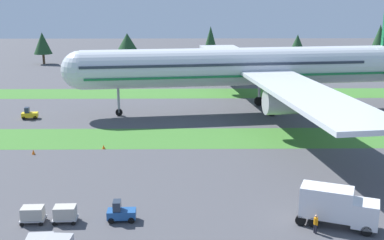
{
  "coord_description": "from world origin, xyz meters",
  "views": [
    {
      "loc": [
        5.21,
        -30.08,
        20.13
      ],
      "look_at": [
        6.0,
        31.74,
        4.0
      ],
      "focal_mm": 45.1,
      "sensor_mm": 36.0,
      "label": 1
    }
  ],
  "objects_px": {
    "ground_crew_marshaller": "(316,223)",
    "taxiway_marker_1": "(33,152)",
    "catering_truck": "(337,206)",
    "taxiway_marker_0": "(104,147)",
    "cargo_dolly_lead": "(65,213)",
    "baggage_tug": "(121,213)",
    "airliner": "(254,66)",
    "pushback_tractor": "(29,114)",
    "cargo_dolly_second": "(33,214)"
  },
  "relations": [
    {
      "from": "ground_crew_marshaller",
      "to": "taxiway_marker_1",
      "type": "bearing_deg",
      "value": 35.05
    },
    {
      "from": "taxiway_marker_1",
      "to": "catering_truck",
      "type": "bearing_deg",
      "value": -31.56
    },
    {
      "from": "taxiway_marker_0",
      "to": "cargo_dolly_lead",
      "type": "bearing_deg",
      "value": -89.75
    },
    {
      "from": "cargo_dolly_lead",
      "to": "catering_truck",
      "type": "distance_m",
      "value": 24.45
    },
    {
      "from": "cargo_dolly_lead",
      "to": "ground_crew_marshaller",
      "type": "height_order",
      "value": "ground_crew_marshaller"
    },
    {
      "from": "taxiway_marker_0",
      "to": "taxiway_marker_1",
      "type": "distance_m",
      "value": 9.02
    },
    {
      "from": "baggage_tug",
      "to": "taxiway_marker_0",
      "type": "relative_size",
      "value": 4.71
    },
    {
      "from": "airliner",
      "to": "taxiway_marker_1",
      "type": "distance_m",
      "value": 40.32
    },
    {
      "from": "airliner",
      "to": "ground_crew_marshaller",
      "type": "relative_size",
      "value": 46.41
    },
    {
      "from": "pushback_tractor",
      "to": "ground_crew_marshaller",
      "type": "relative_size",
      "value": 1.58
    },
    {
      "from": "catering_truck",
      "to": "pushback_tractor",
      "type": "bearing_deg",
      "value": -112.81
    },
    {
      "from": "airliner",
      "to": "catering_truck",
      "type": "bearing_deg",
      "value": 174.34
    },
    {
      "from": "catering_truck",
      "to": "baggage_tug",
      "type": "bearing_deg",
      "value": -71.87
    },
    {
      "from": "taxiway_marker_1",
      "to": "baggage_tug",
      "type": "bearing_deg",
      "value": -54.16
    },
    {
      "from": "cargo_dolly_second",
      "to": "pushback_tractor",
      "type": "distance_m",
      "value": 39.96
    },
    {
      "from": "ground_crew_marshaller",
      "to": "taxiway_marker_1",
      "type": "relative_size",
      "value": 2.57
    },
    {
      "from": "baggage_tug",
      "to": "ground_crew_marshaller",
      "type": "distance_m",
      "value": 17.41
    },
    {
      "from": "cargo_dolly_lead",
      "to": "catering_truck",
      "type": "bearing_deg",
      "value": 85.33
    },
    {
      "from": "pushback_tractor",
      "to": "taxiway_marker_0",
      "type": "distance_m",
      "value": 22.21
    },
    {
      "from": "ground_crew_marshaller",
      "to": "taxiway_marker_0",
      "type": "bearing_deg",
      "value": 23.01
    },
    {
      "from": "cargo_dolly_second",
      "to": "catering_truck",
      "type": "distance_m",
      "value": 27.34
    },
    {
      "from": "baggage_tug",
      "to": "catering_truck",
      "type": "height_order",
      "value": "catering_truck"
    },
    {
      "from": "cargo_dolly_lead",
      "to": "taxiway_marker_0",
      "type": "height_order",
      "value": "cargo_dolly_lead"
    },
    {
      "from": "catering_truck",
      "to": "ground_crew_marshaller",
      "type": "distance_m",
      "value": 2.75
    },
    {
      "from": "cargo_dolly_second",
      "to": "taxiway_marker_0",
      "type": "xyz_separation_m",
      "value": [
        2.8,
        21.71,
        -0.64
      ]
    },
    {
      "from": "cargo_dolly_second",
      "to": "taxiway_marker_1",
      "type": "bearing_deg",
      "value": -165.28
    },
    {
      "from": "airliner",
      "to": "catering_truck",
      "type": "height_order",
      "value": "airliner"
    },
    {
      "from": "airliner",
      "to": "pushback_tractor",
      "type": "distance_m",
      "value": 39.03
    },
    {
      "from": "catering_truck",
      "to": "ground_crew_marshaller",
      "type": "bearing_deg",
      "value": -36.24
    },
    {
      "from": "cargo_dolly_lead",
      "to": "ground_crew_marshaller",
      "type": "xyz_separation_m",
      "value": [
        22.23,
        -2.4,
        0.03
      ]
    },
    {
      "from": "pushback_tractor",
      "to": "ground_crew_marshaller",
      "type": "height_order",
      "value": "pushback_tractor"
    },
    {
      "from": "baggage_tug",
      "to": "cargo_dolly_second",
      "type": "height_order",
      "value": "baggage_tug"
    },
    {
      "from": "catering_truck",
      "to": "ground_crew_marshaller",
      "type": "height_order",
      "value": "catering_truck"
    },
    {
      "from": "catering_truck",
      "to": "taxiway_marker_1",
      "type": "distance_m",
      "value": 39.05
    },
    {
      "from": "pushback_tractor",
      "to": "ground_crew_marshaller",
      "type": "xyz_separation_m",
      "value": [
        37.36,
        -40.34,
        0.13
      ]
    },
    {
      "from": "baggage_tug",
      "to": "taxiway_marker_1",
      "type": "distance_m",
      "value": 23.67
    },
    {
      "from": "taxiway_marker_0",
      "to": "taxiway_marker_1",
      "type": "bearing_deg",
      "value": -165.75
    },
    {
      "from": "catering_truck",
      "to": "pushback_tractor",
      "type": "height_order",
      "value": "catering_truck"
    },
    {
      "from": "airliner",
      "to": "pushback_tractor",
      "type": "relative_size",
      "value": 29.37
    },
    {
      "from": "catering_truck",
      "to": "pushback_tractor",
      "type": "relative_size",
      "value": 2.66
    },
    {
      "from": "cargo_dolly_lead",
      "to": "catering_truck",
      "type": "height_order",
      "value": "catering_truck"
    },
    {
      "from": "baggage_tug",
      "to": "pushback_tractor",
      "type": "relative_size",
      "value": 0.96
    },
    {
      "from": "cargo_dolly_second",
      "to": "taxiway_marker_0",
      "type": "relative_size",
      "value": 4.01
    },
    {
      "from": "catering_truck",
      "to": "pushback_tractor",
      "type": "distance_m",
      "value": 55.53
    },
    {
      "from": "ground_crew_marshaller",
      "to": "taxiway_marker_1",
      "type": "height_order",
      "value": "ground_crew_marshaller"
    },
    {
      "from": "airliner",
      "to": "baggage_tug",
      "type": "bearing_deg",
      "value": 149.72
    },
    {
      "from": "cargo_dolly_second",
      "to": "taxiway_marker_1",
      "type": "relative_size",
      "value": 3.34
    },
    {
      "from": "taxiway_marker_1",
      "to": "taxiway_marker_0",
      "type": "bearing_deg",
      "value": 14.25
    },
    {
      "from": "cargo_dolly_lead",
      "to": "taxiway_marker_1",
      "type": "height_order",
      "value": "cargo_dolly_lead"
    },
    {
      "from": "catering_truck",
      "to": "ground_crew_marshaller",
      "type": "xyz_separation_m",
      "value": [
        -2.17,
        -1.36,
        -1.01
      ]
    }
  ]
}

